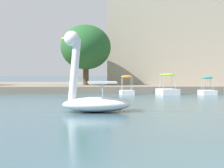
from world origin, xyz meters
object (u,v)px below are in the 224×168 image
object	(u,v)px
swan_boat	(93,96)
pedal_boat_orange	(127,89)
pedal_boat_teal	(207,90)
tree_sapling_by_fence	(86,47)
pedal_boat_lime	(167,89)
tree_willow_overhanging	(220,54)

from	to	relation	value
swan_boat	pedal_boat_orange	size ratio (longest dim) A/B	1.96
pedal_boat_orange	pedal_boat_teal	bearing A→B (deg)	-2.81
pedal_boat_teal	tree_sapling_by_fence	distance (m)	12.78
pedal_boat_teal	pedal_boat_orange	bearing A→B (deg)	177.19
swan_boat	pedal_boat_lime	size ratio (longest dim) A/B	1.41
swan_boat	pedal_boat_teal	bearing A→B (deg)	58.01
pedal_boat_lime	tree_willow_overhanging	xyz separation A→B (m)	(8.67, 14.31, 3.40)
pedal_boat_lime	pedal_boat_teal	size ratio (longest dim) A/B	1.42
pedal_boat_lime	pedal_boat_teal	xyz separation A→B (m)	(3.09, -0.23, -0.08)
pedal_boat_orange	tree_willow_overhanging	xyz separation A→B (m)	(11.86, 14.23, 3.43)
pedal_boat_orange	pedal_boat_lime	xyz separation A→B (m)	(3.19, -0.08, 0.03)
swan_boat	tree_sapling_by_fence	bearing A→B (deg)	91.36
pedal_boat_teal	tree_sapling_by_fence	bearing A→B (deg)	141.29
pedal_boat_orange	pedal_boat_teal	size ratio (longest dim) A/B	1.02
pedal_boat_orange	tree_sapling_by_fence	size ratio (longest dim) A/B	0.27
pedal_boat_orange	tree_sapling_by_fence	world-z (taller)	tree_sapling_by_fence
pedal_boat_teal	tree_sapling_by_fence	world-z (taller)	tree_sapling_by_fence
pedal_boat_lime	pedal_boat_teal	distance (m)	3.10
swan_boat	pedal_boat_orange	distance (m)	14.98
swan_boat	tree_willow_overhanging	size ratio (longest dim) A/B	0.45
swan_boat	pedal_boat_teal	world-z (taller)	swan_boat
tree_willow_overhanging	tree_sapling_by_fence	size ratio (longest dim) A/B	1.20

